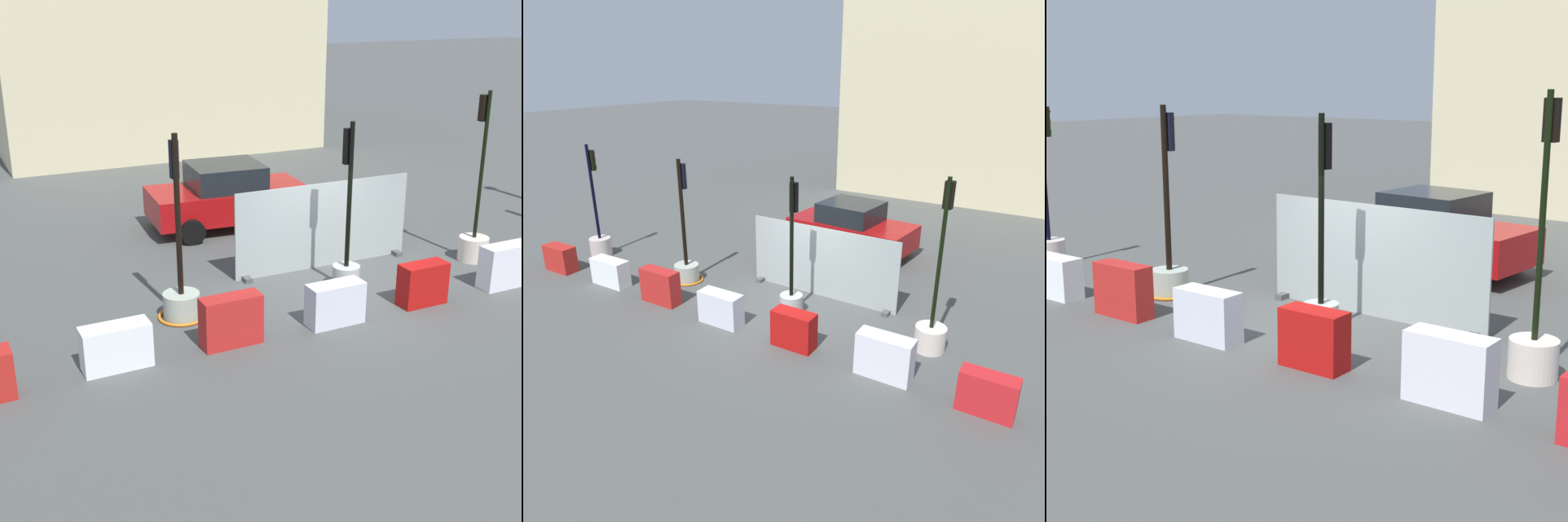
{
  "view_description": "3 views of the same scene",
  "coord_description": "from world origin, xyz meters",
  "views": [
    {
      "loc": [
        -7.4,
        -11.6,
        5.88
      ],
      "look_at": [
        -1.84,
        0.27,
        0.88
      ],
      "focal_mm": 49.75,
      "sensor_mm": 36.0,
      "label": 1
    },
    {
      "loc": [
        5.94,
        -9.18,
        5.8
      ],
      "look_at": [
        -0.49,
        0.82,
        1.07
      ],
      "focal_mm": 33.87,
      "sensor_mm": 36.0,
      "label": 2
    },
    {
      "loc": [
        7.46,
        -9.48,
        3.93
      ],
      "look_at": [
        -0.53,
        0.7,
        0.99
      ],
      "focal_mm": 54.92,
      "sensor_mm": 36.0,
      "label": 3
    }
  ],
  "objects": [
    {
      "name": "ground_plane",
      "position": [
        0.0,
        0.0,
        0.0
      ],
      "size": [
        120.0,
        120.0,
        0.0
      ],
      "primitive_type": "plane",
      "color": "#4B4D4B"
    },
    {
      "name": "construction_barrier_3",
      "position": [
        -1.0,
        -1.18,
        0.4
      ],
      "size": [
        1.08,
        0.45,
        0.8
      ],
      "color": "silver",
      "rests_on": "ground_plane"
    },
    {
      "name": "car_red_compact",
      "position": [
        -0.56,
        5.05,
        0.82
      ],
      "size": [
        4.14,
        2.5,
        1.67
      ],
      "color": "#A60E10",
      "rests_on": "ground_plane"
    },
    {
      "name": "construction_barrier_4",
      "position": [
        1.02,
        -1.12,
        0.42
      ],
      "size": [
        0.97,
        0.44,
        0.84
      ],
      "color": "#B0100E",
      "rests_on": "ground_plane"
    },
    {
      "name": "traffic_light_1",
      "position": [
        -3.48,
        0.29,
        0.52
      ],
      "size": [
        0.92,
        0.92,
        3.5
      ],
      "color": "#A9B4A4",
      "rests_on": "ground_plane"
    },
    {
      "name": "traffic_light_2",
      "position": [
        0.1,
        0.25,
        0.73
      ],
      "size": [
        0.58,
        0.58,
        3.45
      ],
      "color": "#ABAFAB",
      "rests_on": "ground_plane"
    },
    {
      "name": "building_main_facade",
      "position": [
        0.85,
        16.57,
        5.31
      ],
      "size": [
        12.13,
        8.14,
        10.59
      ],
      "color": "beige",
      "rests_on": "ground_plane"
    },
    {
      "name": "construction_barrier_5",
      "position": [
        3.12,
        -1.11,
        0.46
      ],
      "size": [
        1.13,
        0.45,
        0.91
      ],
      "color": "silver",
      "rests_on": "ground_plane"
    },
    {
      "name": "construction_barrier_2",
      "position": [
        -3.07,
        -1.13,
        0.46
      ],
      "size": [
        1.08,
        0.42,
        0.91
      ],
      "color": "red",
      "rests_on": "ground_plane"
    },
    {
      "name": "construction_barrier_1",
      "position": [
        -5.08,
        -1.09,
        0.38
      ],
      "size": [
        1.14,
        0.46,
        0.76
      ],
      "color": "white",
      "rests_on": "ground_plane"
    },
    {
      "name": "traffic_light_3",
      "position": [
        3.58,
        0.4,
        0.65
      ],
      "size": [
        0.67,
        0.67,
        3.82
      ],
      "color": "beige",
      "rests_on": "ground_plane"
    },
    {
      "name": "site_fence_panel",
      "position": [
        0.27,
        1.5,
        0.92
      ],
      "size": [
        4.26,
        0.5,
        1.92
      ],
      "color": "#99A5A1",
      "rests_on": "ground_plane"
    }
  ]
}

